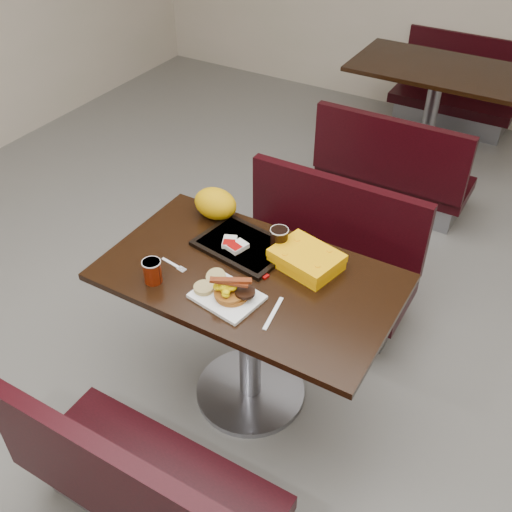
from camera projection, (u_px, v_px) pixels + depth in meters
The scene contains 25 objects.
floor at pixel (250, 393), 2.87m from camera, with size 6.00×7.00×0.01m, color gray.
table_near at pixel (250, 339), 2.64m from camera, with size 1.20×0.70×0.75m, color black, non-canonical shape.
bench_near_s at pixel (152, 462), 2.17m from camera, with size 1.00×0.46×0.72m, color black, non-canonical shape.
bench_near_n at pixel (318, 257), 3.12m from camera, with size 1.00×0.46×0.72m, color black, non-canonical shape.
table_far at pixel (430, 117), 4.39m from camera, with size 1.20×0.70×0.75m, color black, non-canonical shape.
bench_far_s at pixel (397, 159), 3.93m from camera, with size 1.00×0.46×0.72m, color black, non-canonical shape.
bench_far_n at pixel (456, 86), 4.87m from camera, with size 1.00×0.46×0.72m, color black, non-canonical shape.
platter at pixel (227, 297), 2.29m from camera, with size 0.25×0.19×0.01m, color white.
pancake_stack at pixel (232, 294), 2.27m from camera, with size 0.13×0.13×0.03m, color #995719.
sausage_patty at pixel (245, 292), 2.25m from camera, with size 0.08×0.08×0.01m, color black.
scrambled_eggs at pixel (224, 287), 2.25m from camera, with size 0.09×0.07×0.04m, color #E2D704.
bacon_strips at pixel (229, 282), 2.23m from camera, with size 0.15×0.06×0.01m, color #410904, non-canonical shape.
muffin_bottom at pixel (204, 288), 2.30m from camera, with size 0.08×0.08×0.02m, color tan.
muffin_top at pixel (216, 277), 2.33m from camera, with size 0.08×0.08×0.02m, color tan.
coffee_cup_near at pixel (152, 272), 2.34m from camera, with size 0.07×0.07×0.10m, color #8E2105.
fork at pixel (170, 263), 2.46m from camera, with size 0.13×0.02×0.00m, color white, non-canonical shape.
knife at pixel (273, 313), 2.22m from camera, with size 0.19×0.02×0.00m, color white.
condiment_syrup at pixel (234, 261), 2.46m from camera, with size 0.04×0.03×0.01m, color #9E5906.
condiment_ketchup at pixel (264, 275), 2.39m from camera, with size 0.04×0.03×0.01m, color #8C0504.
tray at pixel (243, 245), 2.54m from camera, with size 0.38×0.27×0.02m, color black.
hashbrown_sleeve_left at pixel (230, 242), 2.53m from camera, with size 0.06×0.08×0.02m, color silver.
hashbrown_sleeve_right at pixel (238, 247), 2.50m from camera, with size 0.06×0.08×0.02m, color silver.
coffee_cup_far at pixel (279, 239), 2.48m from camera, with size 0.07×0.07×0.10m, color black.
clamshell at pixel (306, 259), 2.42m from camera, with size 0.27×0.20×0.07m, color #FEA704.
paper_bag at pixel (215, 204), 2.68m from camera, with size 0.20×0.15×0.14m, color orange.
Camera 1 is at (0.95, -1.57, 2.31)m, focal length 41.71 mm.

